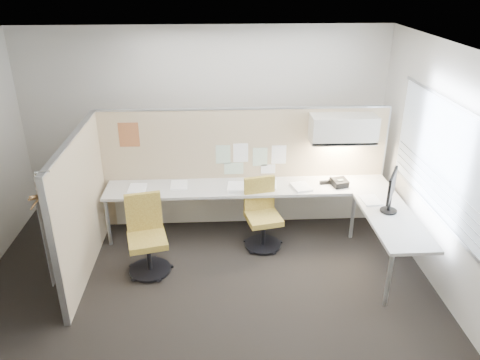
{
  "coord_description": "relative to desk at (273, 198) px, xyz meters",
  "views": [
    {
      "loc": [
        0.15,
        -4.64,
        3.55
      ],
      "look_at": [
        0.45,
        0.8,
        1.05
      ],
      "focal_mm": 35.0,
      "sensor_mm": 36.0,
      "label": 1
    }
  ],
  "objects": [
    {
      "name": "floor",
      "position": [
        -0.93,
        -1.13,
        -0.61
      ],
      "size": [
        5.5,
        4.5,
        0.01
      ],
      "primitive_type": "cube",
      "color": "black",
      "rests_on": "ground"
    },
    {
      "name": "ceiling",
      "position": [
        -0.93,
        -1.13,
        2.2
      ],
      "size": [
        5.5,
        4.5,
        0.01
      ],
      "primitive_type": "cube",
      "color": "white",
      "rests_on": "wall_back"
    },
    {
      "name": "wall_back",
      "position": [
        -0.93,
        1.12,
        0.8
      ],
      "size": [
        5.5,
        0.02,
        2.8
      ],
      "primitive_type": "cube",
      "color": "beige",
      "rests_on": "ground"
    },
    {
      "name": "wall_front",
      "position": [
        -0.93,
        -3.38,
        0.8
      ],
      "size": [
        5.5,
        0.02,
        2.8
      ],
      "primitive_type": "cube",
      "color": "beige",
      "rests_on": "ground"
    },
    {
      "name": "wall_right",
      "position": [
        1.82,
        -1.13,
        0.8
      ],
      "size": [
        0.02,
        4.5,
        2.8
      ],
      "primitive_type": "cube",
      "color": "beige",
      "rests_on": "ground"
    },
    {
      "name": "window_pane",
      "position": [
        1.79,
        -1.13,
        0.95
      ],
      "size": [
        0.01,
        2.8,
        1.3
      ],
      "primitive_type": "cube",
      "color": "#ADBBC9",
      "rests_on": "wall_right"
    },
    {
      "name": "partition_back",
      "position": [
        -0.38,
        0.47,
        0.27
      ],
      "size": [
        4.1,
        0.06,
        1.75
      ],
      "primitive_type": "cube",
      "color": "#C5B088",
      "rests_on": "floor"
    },
    {
      "name": "partition_left",
      "position": [
        -2.43,
        -0.63,
        0.27
      ],
      "size": [
        0.06,
        2.2,
        1.75
      ],
      "primitive_type": "cube",
      "color": "#C5B088",
      "rests_on": "floor"
    },
    {
      "name": "desk",
      "position": [
        0.0,
        0.0,
        0.0
      ],
      "size": [
        4.0,
        2.07,
        0.73
      ],
      "color": "beige",
      "rests_on": "floor"
    },
    {
      "name": "overhead_bin",
      "position": [
        0.97,
        0.26,
        0.91
      ],
      "size": [
        0.9,
        0.36,
        0.38
      ],
      "primitive_type": "cube",
      "color": "beige",
      "rests_on": "partition_back"
    },
    {
      "name": "task_light_strip",
      "position": [
        0.97,
        0.26,
        0.7
      ],
      "size": [
        0.6,
        0.06,
        0.02
      ],
      "primitive_type": "cube",
      "color": "#FFEABF",
      "rests_on": "overhead_bin"
    },
    {
      "name": "pinned_papers",
      "position": [
        -0.3,
        0.44,
        0.43
      ],
      "size": [
        1.01,
        0.0,
        0.47
      ],
      "color": "#8CBF8C",
      "rests_on": "partition_back"
    },
    {
      "name": "poster",
      "position": [
        -1.98,
        0.44,
        0.82
      ],
      "size": [
        0.28,
        0.0,
        0.35
      ],
      "primitive_type": "cube",
      "color": "orange",
      "rests_on": "partition_back"
    },
    {
      "name": "chair_left",
      "position": [
        -1.67,
        -0.71,
        -0.14
      ],
      "size": [
        0.56,
        0.57,
        0.99
      ],
      "rotation": [
        0.0,
        0.0,
        0.23
      ],
      "color": "black",
      "rests_on": "floor"
    },
    {
      "name": "chair_right",
      "position": [
        -0.17,
        -0.21,
        -0.16
      ],
      "size": [
        0.52,
        0.54,
        0.95
      ],
      "rotation": [
        0.0,
        0.0,
        0.2
      ],
      "color": "black",
      "rests_on": "floor"
    },
    {
      "name": "monitor",
      "position": [
        1.37,
        -0.7,
        0.44
      ],
      "size": [
        0.27,
        0.46,
        0.53
      ],
      "rotation": [
        0.0,
        0.0,
        1.08
      ],
      "color": "black",
      "rests_on": "desk"
    },
    {
      "name": "phone",
      "position": [
        0.94,
        0.08,
        0.18
      ],
      "size": [
        0.25,
        0.24,
        0.12
      ],
      "rotation": [
        0.0,
        0.0,
        0.25
      ],
      "color": "black",
      "rests_on": "desk"
    },
    {
      "name": "stapler",
      "position": [
        0.74,
        0.15,
        0.15
      ],
      "size": [
        0.14,
        0.06,
        0.05
      ],
      "primitive_type": "cube",
      "rotation": [
        0.0,
        0.0,
        0.11
      ],
      "color": "black",
      "rests_on": "desk"
    },
    {
      "name": "tape_dispenser",
      "position": [
        0.85,
        0.16,
        0.16
      ],
      "size": [
        0.11,
        0.09,
        0.06
      ],
      "primitive_type": "cube",
      "rotation": [
        0.0,
        0.0,
        -0.34
      ],
      "color": "black",
      "rests_on": "desk"
    },
    {
      "name": "coat_hook",
      "position": [
        -2.51,
        -1.63,
        0.82
      ],
      "size": [
        0.18,
        0.42,
        1.28
      ],
      "color": "silver",
      "rests_on": "partition_left"
    },
    {
      "name": "paper_stack_0",
      "position": [
        -1.88,
        0.11,
        0.14
      ],
      "size": [
        0.24,
        0.3,
        0.03
      ],
      "primitive_type": "cube",
      "rotation": [
        0.0,
        0.0,
        -0.02
      ],
      "color": "white",
      "rests_on": "desk"
    },
    {
      "name": "paper_stack_1",
      "position": [
        -1.31,
        0.22,
        0.14
      ],
      "size": [
        0.24,
        0.31,
        0.02
      ],
      "primitive_type": "cube",
      "rotation": [
        0.0,
        0.0,
        0.04
      ],
      "color": "white",
      "rests_on": "desk"
    },
    {
      "name": "paper_stack_2",
      "position": [
        -0.52,
        0.07,
        0.15
      ],
      "size": [
        0.26,
        0.32,
        0.05
      ],
      "primitive_type": "cube",
      "rotation": [
        0.0,
        0.0,
        -0.1
      ],
      "color": "white",
      "rests_on": "desk"
    },
    {
      "name": "paper_stack_3",
      "position": [
        -0.06,
        0.17,
        0.14
      ],
      "size": [
        0.27,
        0.33,
        0.02
      ],
      "primitive_type": "cube",
      "rotation": [
        0.0,
        0.0,
        -0.12
      ],
      "color": "white",
      "rests_on": "desk"
    },
    {
      "name": "paper_stack_4",
      "position": [
        0.39,
        0.05,
        0.14
      ],
      "size": [
        0.3,
        0.35,
        0.03
      ],
      "primitive_type": "cube",
      "rotation": [
        0.0,
        0.0,
        0.24
      ],
      "color": "white",
      "rests_on": "desk"
    },
    {
      "name": "paper_stack_5",
      "position": [
        1.24,
        -0.39,
        0.14
      ],
      "size": [
        0.25,
        0.32,
        0.02
      ],
      "primitive_type": "cube",
      "rotation": [
        0.0,
        0.0,
        0.08
      ],
      "color": "white",
      "rests_on": "desk"
    }
  ]
}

